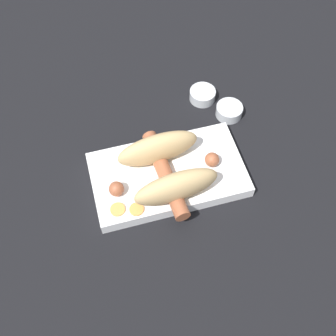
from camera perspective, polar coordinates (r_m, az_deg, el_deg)
ground_plane at (r=0.77m, az=-0.00°, el=-1.38°), size 3.00×3.00×0.00m
food_tray at (r=0.76m, az=-0.00°, el=-0.90°), size 0.27×0.15×0.03m
bread_roll at (r=0.72m, az=-0.31°, el=0.09°), size 0.16×0.14×0.06m
sausage at (r=0.73m, az=-0.38°, el=-0.81°), size 0.20×0.18×0.03m
pickled_veggies at (r=0.72m, az=-5.61°, el=-5.60°), size 0.06×0.04×0.00m
condiment_cup_near at (r=0.86m, az=8.27°, el=7.62°), size 0.05×0.05×0.02m
condiment_cup_far at (r=0.88m, az=4.69°, el=9.78°), size 0.05×0.05×0.02m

